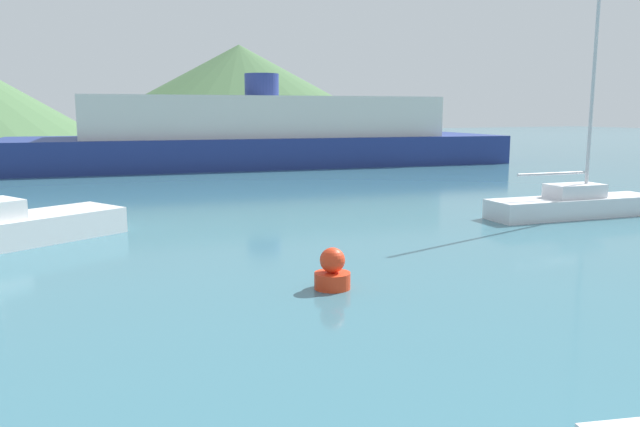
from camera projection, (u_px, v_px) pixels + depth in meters
sailboat_middle at (574, 203)px, 22.61m from camera, size 6.79×2.07×10.30m
ferry_distant at (262, 135)px, 44.57m from camera, size 35.60×13.18×6.40m
buoy_marker at (332, 272)px, 13.41m from camera, size 0.78×0.78×0.90m
hill_central at (240, 90)px, 102.21m from camera, size 54.18×54.18×14.49m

